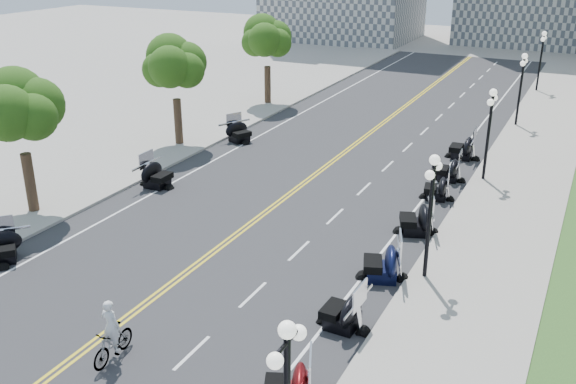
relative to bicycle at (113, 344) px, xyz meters
The scene contains 41 objects.
ground 5.50m from the bicycle, 102.52° to the left, with size 160.00×160.00×0.00m, color gray.
road 15.39m from the bicycle, 94.42° to the left, with size 16.00×90.00×0.01m, color #333335.
centerline_yellow_a 15.40m from the bicycle, 94.86° to the left, with size 0.12×90.00×0.00m, color yellow.
centerline_yellow_b 15.38m from the bicycle, 93.97° to the left, with size 0.12×90.00×0.00m, color yellow.
edge_line_north 16.21m from the bicycle, 71.22° to the left, with size 0.12×90.00×0.00m, color white.
edge_line_south 17.12m from the bicycle, 116.31° to the left, with size 0.12×90.00×0.00m, color white.
lane_dash_5 2.48m from the bicycle, 33.55° to the left, with size 0.12×2.00×0.00m, color white.
lane_dash_6 5.73m from the bicycle, 69.31° to the left, with size 0.12×2.00×0.00m, color white.
lane_dash_7 9.57m from the bicycle, 77.82° to the left, with size 0.12×2.00×0.00m, color white.
lane_dash_8 13.50m from the bicycle, 81.41° to the left, with size 0.12×2.00×0.00m, color white.
lane_dash_9 17.46m from the bicycle, 83.37° to the left, with size 0.12×2.00×0.00m, color white.
lane_dash_10 21.44m from the bicycle, 84.60° to the left, with size 0.12×2.00×0.00m, color white.
lane_dash_11 25.42m from the bicycle, 85.45° to the left, with size 0.12×2.00×0.00m, color white.
lane_dash_12 29.41m from the bicycle, 86.07° to the left, with size 0.12×2.00×0.00m, color white.
lane_dash_13 33.40m from the bicycle, 86.54° to the left, with size 0.12×2.00×0.00m, color white.
lane_dash_14 37.40m from the bicycle, 86.91° to the left, with size 0.12×2.00×0.00m, color white.
lane_dash_15 41.39m from the bicycle, 87.21° to the left, with size 0.12×2.00×0.00m, color white.
lane_dash_16 45.38m from the bicycle, 87.45° to the left, with size 0.12×2.00×0.00m, color white.
lane_dash_17 49.38m from the bicycle, 87.66° to the left, with size 0.12×2.00×0.00m, color white.
lane_dash_18 53.38m from the bicycle, 87.84° to the left, with size 0.12×2.00×0.00m, color white.
lane_dash_19 57.37m from the bicycle, 87.99° to the left, with size 0.12×2.00×0.00m, color white.
sidewalk_north 17.95m from the bicycle, 58.73° to the left, with size 5.00×90.00×0.15m, color #9E9991.
sidewalk_south 19.29m from the bicycle, 127.30° to the left, with size 5.00×90.00×0.15m, color #9E9991.
street_lamp_2 12.09m from the bicycle, 51.54° to the left, with size 0.50×1.20×4.90m, color black, non-canonical shape.
street_lamp_3 22.68m from the bicycle, 70.84° to the left, with size 0.50×1.20×4.90m, color black, non-canonical shape.
street_lamp_4 34.21m from the bicycle, 77.46° to the left, with size 0.50×1.20×4.90m, color black, non-canonical shape.
street_lamp_5 45.98m from the bicycle, 80.71° to the left, with size 0.50×1.20×4.90m, color black, non-canonical shape.
tree_2 14.01m from the bicycle, 146.74° to the left, with size 4.80×4.80×9.20m, color #235619, non-canonical shape.
tree_3 22.73m from the bicycle, 120.05° to the left, with size 4.80×4.80×9.20m, color #235619, non-canonical shape.
tree_4 33.53m from the bicycle, 109.64° to the left, with size 4.80×4.80×9.20m, color #235619, non-canonical shape.
motorcycle_n_5 7.54m from the bicycle, 39.96° to the left, with size 2.07×2.07×1.45m, color black, non-canonical shape.
motorcycle_n_6 10.45m from the bicycle, 55.57° to the left, with size 2.23×2.23×1.56m, color black, non-canonical shape.
motorcycle_n_7 14.51m from the bicycle, 65.81° to the left, with size 2.22×2.22×1.56m, color black, non-canonical shape.
motorcycle_n_8 18.57m from the bicycle, 71.93° to the left, with size 1.90×1.90×1.33m, color black, non-canonical shape.
motorcycle_n_9 21.36m from the bicycle, 74.67° to the left, with size 2.00×2.00×1.40m, color black, non-canonical shape.
motorcycle_n_10 25.28m from the bicycle, 77.37° to the left, with size 2.21×2.21×1.55m, color black, non-canonical shape.
motorcycle_s_5 9.04m from the bicycle, 159.82° to the left, with size 2.04×2.04×1.42m, color black, non-canonical shape.
motorcycle_s_7 15.04m from the bicycle, 121.95° to the left, with size 2.15×2.15×1.51m, color black, non-canonical shape.
motorcycle_s_9 23.16m from the bicycle, 110.58° to the left, with size 2.07×2.07×1.45m, color black, non-canonical shape.
bicycle is the anchor object (origin of this frame).
cyclist_rider 1.46m from the bicycle, ahead, with size 0.65×0.42×1.77m, color silver.
Camera 1 is at (13.57, -18.00, 12.42)m, focal length 40.00 mm.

